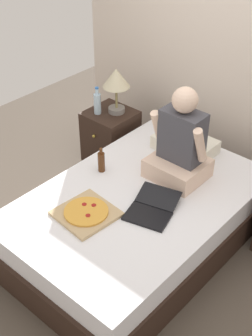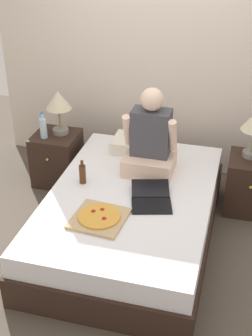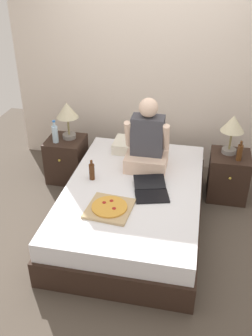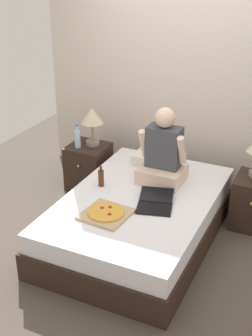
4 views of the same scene
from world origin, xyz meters
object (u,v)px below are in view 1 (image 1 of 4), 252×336
at_px(laptop, 151,210).
at_px(beer_bottle_on_bed, 101,162).
at_px(person_seated, 180,146).
at_px(bed, 138,219).
at_px(water_bottle, 97,103).
at_px(nightstand_left, 111,136).
at_px(lamp_on_left_nightstand, 116,81).
at_px(pizza_box, 86,213).

relative_size(laptop, beer_bottle_on_bed, 2.20).
distance_m(person_seated, laptop, 0.59).
xyz_separation_m(bed, water_bottle, (-1.06, 0.64, 0.42)).
bearing_deg(nightstand_left, bed, -36.74).
height_order(water_bottle, beer_bottle_on_bed, water_bottle).
height_order(lamp_on_left_nightstand, person_seated, person_seated).
bearing_deg(person_seated, laptop, -76.08).
xyz_separation_m(lamp_on_left_nightstand, person_seated, (1.01, -0.35, -0.12)).
height_order(lamp_on_left_nightstand, beer_bottle_on_bed, lamp_on_left_nightstand).
bearing_deg(pizza_box, beer_bottle_on_bed, 122.44).
distance_m(nightstand_left, pizza_box, 1.44).
relative_size(lamp_on_left_nightstand, laptop, 0.93).
distance_m(water_bottle, beer_bottle_on_bed, 0.85).
bearing_deg(nightstand_left, lamp_on_left_nightstand, 51.37).
xyz_separation_m(laptop, pizza_box, (-0.34, -0.34, -0.00)).
relative_size(lamp_on_left_nightstand, water_bottle, 1.63).
height_order(lamp_on_left_nightstand, water_bottle, lamp_on_left_nightstand).
distance_m(bed, beer_bottle_on_bed, 0.55).
height_order(water_bottle, pizza_box, water_bottle).
bearing_deg(water_bottle, person_seated, -10.75).
xyz_separation_m(water_bottle, beer_bottle_on_bed, (0.61, -0.59, -0.10)).
xyz_separation_m(bed, laptop, (0.19, -0.08, 0.26)).
height_order(bed, person_seated, person_seated).
relative_size(lamp_on_left_nightstand, person_seated, 0.58).
height_order(person_seated, pizza_box, person_seated).
xyz_separation_m(person_seated, beer_bottle_on_bed, (-0.51, -0.37, -0.20)).
distance_m(person_seated, pizza_box, 0.91).
bearing_deg(nightstand_left, pizza_box, -53.99).
bearing_deg(laptop, water_bottle, 150.11).
height_order(laptop, beer_bottle_on_bed, beer_bottle_on_bed).
height_order(bed, lamp_on_left_nightstand, lamp_on_left_nightstand).
xyz_separation_m(nightstand_left, beer_bottle_on_bed, (0.53, -0.68, 0.28)).
bearing_deg(person_seated, beer_bottle_on_bed, -144.08).
xyz_separation_m(nightstand_left, lamp_on_left_nightstand, (0.04, 0.05, 0.60)).
height_order(water_bottle, person_seated, person_seated).
distance_m(water_bottle, laptop, 1.45).
height_order(nightstand_left, laptop, nightstand_left).
xyz_separation_m(bed, lamp_on_left_nightstand, (-0.94, 0.78, 0.64)).
xyz_separation_m(nightstand_left, laptop, (1.17, -0.81, 0.21)).
bearing_deg(bed, lamp_on_left_nightstand, 140.26).
relative_size(bed, laptop, 4.33).
distance_m(water_bottle, pizza_box, 1.41).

